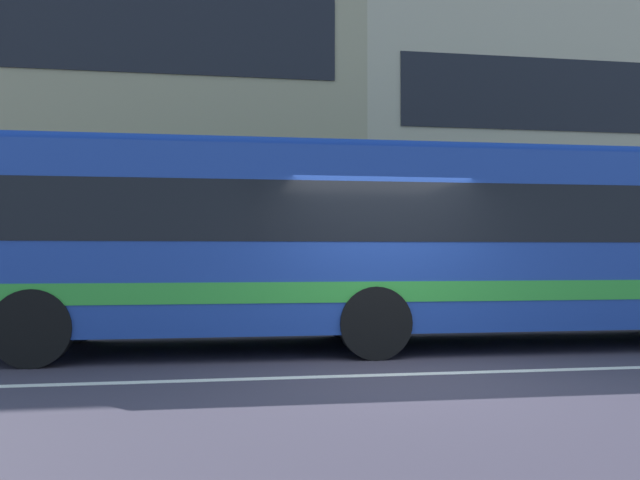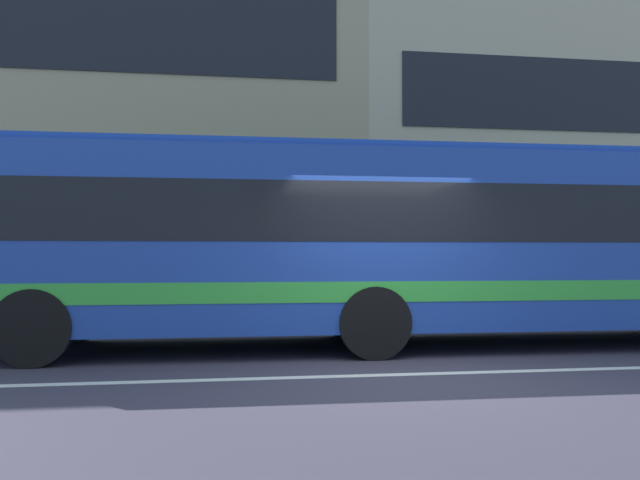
# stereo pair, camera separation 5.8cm
# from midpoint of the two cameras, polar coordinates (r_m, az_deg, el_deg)

# --- Properties ---
(ground_plane) EXTENTS (160.00, 160.00, 0.00)m
(ground_plane) POSITION_cam_midpoint_polar(r_m,az_deg,el_deg) (7.93, 7.81, -11.71)
(ground_plane) COLOR #3B3644
(lane_centre_line) EXTENTS (60.00, 0.16, 0.01)m
(lane_centre_line) POSITION_cam_midpoint_polar(r_m,az_deg,el_deg) (7.93, 7.81, -11.68)
(lane_centre_line) COLOR silver
(lane_centre_line) RESTS_ON ground_plane
(hedge_row_far) EXTENTS (19.00, 1.10, 0.93)m
(hedge_row_far) POSITION_cam_midpoint_polar(r_m,az_deg,el_deg) (13.59, -0.59, -5.36)
(hedge_row_far) COLOR #30722B
(hedge_row_far) RESTS_ON ground_plane
(apartment_block_left) EXTENTS (22.55, 11.59, 12.68)m
(apartment_block_left) POSITION_cam_midpoint_polar(r_m,az_deg,el_deg) (24.38, -26.37, 10.49)
(apartment_block_left) COLOR tan
(apartment_block_left) RESTS_ON ground_plane
(apartment_block_right) EXTENTS (23.15, 11.59, 10.27)m
(apartment_block_right) POSITION_cam_midpoint_polar(r_m,az_deg,el_deg) (27.73, 25.71, 6.54)
(apartment_block_right) COLOR #B7AF92
(apartment_block_right) RESTS_ON ground_plane
(transit_bus) EXTENTS (12.51, 2.75, 3.04)m
(transit_bus) POSITION_cam_midpoint_polar(r_m,az_deg,el_deg) (10.21, 7.82, 0.11)
(transit_bus) COLOR #1E3F99
(transit_bus) RESTS_ON ground_plane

